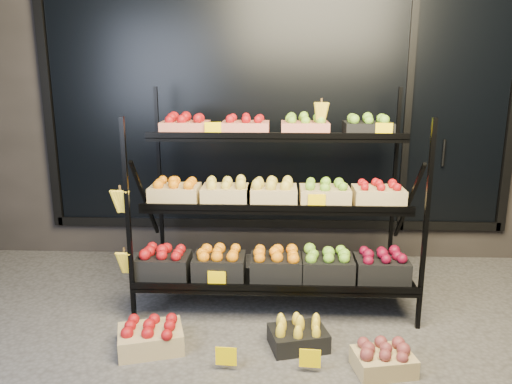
{
  "coord_description": "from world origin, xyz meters",
  "views": [
    {
      "loc": [
        0.01,
        -3.1,
        1.8
      ],
      "look_at": [
        -0.15,
        0.55,
        0.9
      ],
      "focal_mm": 35.0,
      "sensor_mm": 36.0,
      "label": 1
    }
  ],
  "objects_px": {
    "floor_crate_left": "(151,336)",
    "display_rack": "(273,205)",
    "floor_crate_midleft": "(298,335)",
    "floor_crate_midright": "(384,358)"
  },
  "relations": [
    {
      "from": "floor_crate_left",
      "to": "display_rack",
      "type": "bearing_deg",
      "value": 27.54
    },
    {
      "from": "floor_crate_midleft",
      "to": "display_rack",
      "type": "bearing_deg",
      "value": 89.76
    },
    {
      "from": "display_rack",
      "to": "floor_crate_midleft",
      "type": "relative_size",
      "value": 5.17
    },
    {
      "from": "display_rack",
      "to": "floor_crate_midright",
      "type": "height_order",
      "value": "display_rack"
    },
    {
      "from": "floor_crate_left",
      "to": "floor_crate_midleft",
      "type": "xyz_separation_m",
      "value": [
        0.97,
        0.07,
        -0.01
      ]
    },
    {
      "from": "floor_crate_left",
      "to": "floor_crate_midleft",
      "type": "relative_size",
      "value": 1.14
    },
    {
      "from": "display_rack",
      "to": "floor_crate_midright",
      "type": "relative_size",
      "value": 5.57
    },
    {
      "from": "floor_crate_left",
      "to": "floor_crate_midright",
      "type": "height_order",
      "value": "floor_crate_left"
    },
    {
      "from": "floor_crate_left",
      "to": "floor_crate_midright",
      "type": "relative_size",
      "value": 1.23
    },
    {
      "from": "display_rack",
      "to": "floor_crate_left",
      "type": "distance_m",
      "value": 1.31
    }
  ]
}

